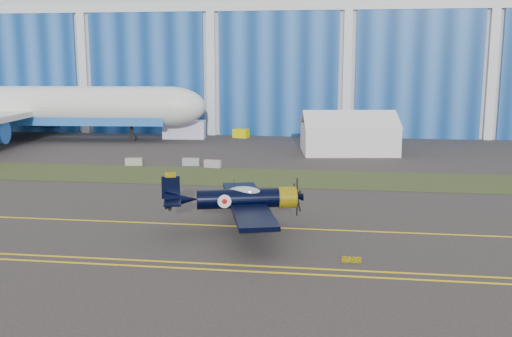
# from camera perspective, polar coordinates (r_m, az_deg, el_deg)

# --- Properties ---
(ground) EXTENTS (260.00, 260.00, 0.00)m
(ground) POSITION_cam_1_polar(r_m,az_deg,el_deg) (53.74, -15.35, -3.34)
(ground) COLOR #383331
(ground) RESTS_ON ground
(grass_median) EXTENTS (260.00, 10.00, 0.02)m
(grass_median) POSITION_cam_1_polar(r_m,az_deg,el_deg) (66.51, -10.61, -0.54)
(grass_median) COLOR #475128
(grass_median) RESTS_ON ground
(hangar) EXTENTS (220.00, 45.70, 30.00)m
(hangar) POSITION_cam_1_polar(r_m,az_deg,el_deg) (121.51, -2.00, 11.56)
(hangar) COLOR silver
(hangar) RESTS_ON ground
(taxiway_centreline) EXTENTS (200.00, 0.20, 0.02)m
(taxiway_centreline) POSITION_cam_1_polar(r_m,az_deg,el_deg) (49.34, -17.63, -4.66)
(taxiway_centreline) COLOR yellow
(taxiway_centreline) RESTS_ON ground
(edge_line_far) EXTENTS (80.00, 0.20, 0.02)m
(edge_line_far) POSITION_cam_1_polar(r_m,az_deg,el_deg) (42.16, -22.63, -7.52)
(edge_line_far) COLOR yellow
(edge_line_far) RESTS_ON ground
(guard_board_right) EXTENTS (1.20, 0.15, 0.35)m
(guard_board_right) POSITION_cam_1_polar(r_m,az_deg,el_deg) (37.88, 9.08, -8.57)
(guard_board_right) COLOR yellow
(guard_board_right) RESTS_ON ground
(warbird) EXTENTS (14.63, 16.29, 4.09)m
(warbird) POSITION_cam_1_polar(r_m,az_deg,el_deg) (43.33, -1.67, -2.90)
(warbird) COLOR black
(warbird) RESTS_ON ground
(jetliner) EXTENTS (72.86, 63.51, 23.71)m
(jetliner) POSITION_cam_1_polar(r_m,az_deg,el_deg) (100.15, -22.57, 9.27)
(jetliner) COLOR white
(jetliner) RESTS_ON ground
(tent) EXTENTS (13.57, 10.77, 5.76)m
(tent) POSITION_cam_1_polar(r_m,az_deg,el_deg) (81.19, 8.82, 3.51)
(tent) COLOR white
(tent) RESTS_ON ground
(shipping_container) EXTENTS (6.78, 3.19, 2.85)m
(shipping_container) POSITION_cam_1_polar(r_m,az_deg,el_deg) (95.82, -6.84, 3.71)
(shipping_container) COLOR silver
(shipping_container) RESTS_ON ground
(tug) EXTENTS (2.67, 2.03, 1.38)m
(tug) POSITION_cam_1_polar(r_m,az_deg,el_deg) (96.25, -1.44, 3.37)
(tug) COLOR #E0DC00
(tug) RESTS_ON ground
(barrier_a) EXTENTS (2.07, 0.93, 0.90)m
(barrier_a) POSITION_cam_1_polar(r_m,az_deg,el_deg) (72.20, -11.56, 0.63)
(barrier_a) COLOR #989A82
(barrier_a) RESTS_ON ground
(barrier_b) EXTENTS (2.04, 0.77, 0.90)m
(barrier_b) POSITION_cam_1_polar(r_m,az_deg,el_deg) (71.09, -6.21, 0.63)
(barrier_b) COLOR gray
(barrier_b) RESTS_ON ground
(barrier_c) EXTENTS (2.07, 0.93, 0.90)m
(barrier_c) POSITION_cam_1_polar(r_m,az_deg,el_deg) (69.50, -4.14, 0.44)
(barrier_c) COLOR gray
(barrier_c) RESTS_ON ground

